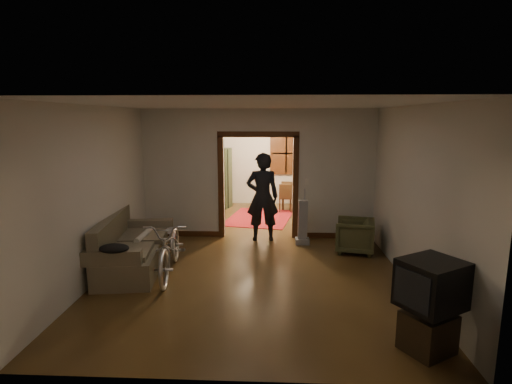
# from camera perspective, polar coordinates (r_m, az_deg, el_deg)

# --- Properties ---
(floor) EXTENTS (5.00, 8.50, 0.01)m
(floor) POSITION_cam_1_polar(r_m,az_deg,el_deg) (8.25, 0.10, -7.83)
(floor) COLOR #3C2913
(floor) RESTS_ON ground
(ceiling) EXTENTS (5.00, 8.50, 0.01)m
(ceiling) POSITION_cam_1_polar(r_m,az_deg,el_deg) (7.84, 0.10, 11.99)
(ceiling) COLOR white
(ceiling) RESTS_ON floor
(wall_back) EXTENTS (5.00, 0.02, 2.80)m
(wall_back) POSITION_cam_1_polar(r_m,az_deg,el_deg) (12.14, 1.00, 4.86)
(wall_back) COLOR beige
(wall_back) RESTS_ON floor
(wall_left) EXTENTS (0.02, 8.50, 2.80)m
(wall_left) POSITION_cam_1_polar(r_m,az_deg,el_deg) (8.42, -17.17, 1.86)
(wall_left) COLOR beige
(wall_left) RESTS_ON floor
(wall_right) EXTENTS (0.02, 8.50, 2.80)m
(wall_right) POSITION_cam_1_polar(r_m,az_deg,el_deg) (8.20, 17.83, 1.61)
(wall_right) COLOR beige
(wall_right) RESTS_ON floor
(partition_wall) EXTENTS (5.00, 0.14, 2.80)m
(partition_wall) POSITION_cam_1_polar(r_m,az_deg,el_deg) (8.67, 0.32, 2.57)
(partition_wall) COLOR beige
(partition_wall) RESTS_ON floor
(door_casing) EXTENTS (1.74, 0.20, 2.32)m
(door_casing) POSITION_cam_1_polar(r_m,az_deg,el_deg) (8.71, 0.32, 0.61)
(door_casing) COLOR #3C1F0D
(door_casing) RESTS_ON floor
(far_window) EXTENTS (0.98, 0.06, 1.28)m
(far_window) POSITION_cam_1_polar(r_m,az_deg,el_deg) (12.09, 4.33, 5.52)
(far_window) COLOR black
(far_window) RESTS_ON wall_back
(chandelier) EXTENTS (0.24, 0.24, 0.24)m
(chandelier) POSITION_cam_1_polar(r_m,az_deg,el_deg) (10.34, 0.73, 9.14)
(chandelier) COLOR #FFE0A5
(chandelier) RESTS_ON ceiling
(light_switch) EXTENTS (0.08, 0.01, 0.12)m
(light_switch) POSITION_cam_1_polar(r_m,az_deg,el_deg) (8.64, 7.28, 1.45)
(light_switch) COLOR silver
(light_switch) RESTS_ON partition_wall
(sofa) EXTENTS (1.16, 2.13, 0.93)m
(sofa) POSITION_cam_1_polar(r_m,az_deg,el_deg) (7.28, -17.20, -7.01)
(sofa) COLOR brown
(sofa) RESTS_ON floor
(rolled_paper) EXTENTS (0.10, 0.78, 0.10)m
(rolled_paper) POSITION_cam_1_polar(r_m,az_deg,el_deg) (7.50, -15.73, -5.90)
(rolled_paper) COLOR beige
(rolled_paper) RESTS_ON sofa
(jacket) EXTENTS (0.45, 0.34, 0.13)m
(jacket) POSITION_cam_1_polar(r_m,az_deg,el_deg) (6.39, -19.63, -7.59)
(jacket) COLOR black
(jacket) RESTS_ON sofa
(bicycle) EXTENTS (0.85, 1.92, 0.98)m
(bicycle) POSITION_cam_1_polar(r_m,az_deg,el_deg) (6.88, -12.12, -7.59)
(bicycle) COLOR silver
(bicycle) RESTS_ON floor
(armchair) EXTENTS (0.86, 0.85, 0.66)m
(armchair) POSITION_cam_1_polar(r_m,az_deg,el_deg) (8.10, 13.91, -6.06)
(armchair) COLOR #444527
(armchair) RESTS_ON floor
(tv_stand) EXTENTS (0.66, 0.65, 0.45)m
(tv_stand) POSITION_cam_1_polar(r_m,az_deg,el_deg) (5.14, 23.30, -17.92)
(tv_stand) COLOR black
(tv_stand) RESTS_ON floor
(crt_tv) EXTENTS (0.82, 0.80, 0.54)m
(crt_tv) POSITION_cam_1_polar(r_m,az_deg,el_deg) (4.90, 23.80, -11.94)
(crt_tv) COLOR black
(crt_tv) RESTS_ON tv_stand
(vacuum) EXTENTS (0.34, 0.30, 0.94)m
(vacuum) POSITION_cam_1_polar(r_m,az_deg,el_deg) (8.38, 6.68, -4.30)
(vacuum) COLOR gray
(vacuum) RESTS_ON floor
(person) EXTENTS (0.73, 0.52, 1.89)m
(person) POSITION_cam_1_polar(r_m,az_deg,el_deg) (8.48, 0.93, -0.73)
(person) COLOR black
(person) RESTS_ON floor
(oriental_rug) EXTENTS (1.90, 2.29, 0.02)m
(oriental_rug) POSITION_cam_1_polar(r_m,az_deg,el_deg) (10.55, 0.52, -3.70)
(oriental_rug) COLOR maroon
(oriental_rug) RESTS_ON floor
(locker) EXTENTS (0.97, 0.70, 1.75)m
(locker) POSITION_cam_1_polar(r_m,az_deg,el_deg) (11.76, -5.82, 2.03)
(locker) COLOR #2E3A23
(locker) RESTS_ON floor
(globe) EXTENTS (0.31, 0.31, 0.31)m
(globe) POSITION_cam_1_polar(r_m,az_deg,el_deg) (11.65, -5.92, 7.23)
(globe) COLOR #1E5972
(globe) RESTS_ON locker
(desk) EXTENTS (1.08, 0.71, 0.74)m
(desk) POSITION_cam_1_polar(r_m,az_deg,el_deg) (11.62, 6.09, -0.59)
(desk) COLOR #311F10
(desk) RESTS_ON floor
(desk_chair) EXTENTS (0.44, 0.44, 0.81)m
(desk_chair) POSITION_cam_1_polar(r_m,az_deg,el_deg) (11.22, 4.20, -0.79)
(desk_chair) COLOR #311F10
(desk_chair) RESTS_ON floor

